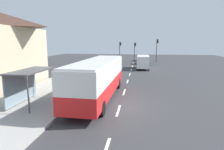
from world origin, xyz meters
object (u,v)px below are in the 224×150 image
Objects in this scene: recycling_bin_green at (69,90)px; traffic_light_far_side at (120,48)px; sedan_near at (142,58)px; traffic_light_near_side at (157,47)px; bus_shelter at (28,78)px; recycling_bin_yellow at (72,88)px; traffic_light_median at (135,49)px; white_van at (143,61)px; sedan_far at (143,60)px; bus at (98,77)px.

recycling_bin_green is 31.28m from traffic_light_far_side.
sedan_near is 5.18m from traffic_light_near_side.
traffic_light_near_side is 1.32× the size of bus_shelter.
traffic_light_median is at bearing 81.62° from recycling_bin_yellow.
recycling_bin_yellow is at bearing -109.56° from white_van.
bus_shelter is (-11.91, -32.67, -1.41)m from traffic_light_near_side.
sedan_near is 4.63× the size of recycling_bin_green.
traffic_light_median is at bearing 109.36° from sedan_far.
traffic_light_near_side is (9.70, 30.37, 2.85)m from recycling_bin_green.
traffic_light_median is at bearing 81.80° from recycling_bin_green.
traffic_light_far_side reaches higher than sedan_near.
recycling_bin_yellow is 31.70m from traffic_light_median.
traffic_light_median is (4.61, 31.27, 2.39)m from recycling_bin_yellow.
bus is 2.77× the size of bus_shelter.
traffic_light_near_side is 1.13× the size of traffic_light_far_side.
traffic_light_median is at bearing 78.75° from bus_shelter.
bus_shelter reaches higher than recycling_bin_yellow.
white_van is 13.65m from traffic_light_far_side.
recycling_bin_yellow is 0.24× the size of bus_shelter.
white_van is 1.31× the size of bus_shelter.
recycling_bin_yellow is at bearing -92.07° from traffic_light_far_side.
sedan_far is at bearing -40.37° from traffic_light_far_side.
sedan_near is (4.01, 33.21, -1.05)m from bus.
traffic_light_far_side reaches higher than bus_shelter.
sedan_near is 4.63× the size of recycling_bin_yellow.
bus_shelter reaches higher than sedan_far.
traffic_light_far_side is at bearing -157.46° from sedan_near.
sedan_far is at bearing 75.91° from recycling_bin_yellow.
bus is at bearing -93.81° from traffic_light_median.
traffic_light_far_side is (1.10, 31.17, 2.47)m from recycling_bin_green.
bus reaches higher than recycling_bin_yellow.
traffic_light_near_side is at bearing -5.32° from traffic_light_far_side.
bus_shelter is at bearing -101.25° from traffic_light_median.
bus is 2.12× the size of white_van.
traffic_light_near_side is at bearing 76.57° from bus.
recycling_bin_yellow is at bearing -108.10° from traffic_light_near_side.
traffic_light_median is (-1.89, 5.39, 2.25)m from sedan_far.
traffic_light_far_side is (-5.30, 12.45, 1.78)m from white_van.
white_van reaches higher than sedan_far.
traffic_light_near_side is at bearing -17.45° from traffic_light_median.
sedan_near is at bearing 78.99° from recycling_bin_green.
traffic_light_median reaches higher than white_van.
recycling_bin_yellow is 0.21× the size of traffic_light_median.
recycling_bin_yellow is at bearing 168.47° from bus.
bus_shelter is (-8.71, -28.89, 1.31)m from sedan_far.
sedan_far is (4.01, 26.39, -1.05)m from bus.
sedan_near is at bearing 83.11° from bus.
bus reaches higher than sedan_far.
recycling_bin_green is at bearing -103.74° from sedan_far.
bus_shelter is (-2.21, -3.01, 1.44)m from recycling_bin_yellow.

